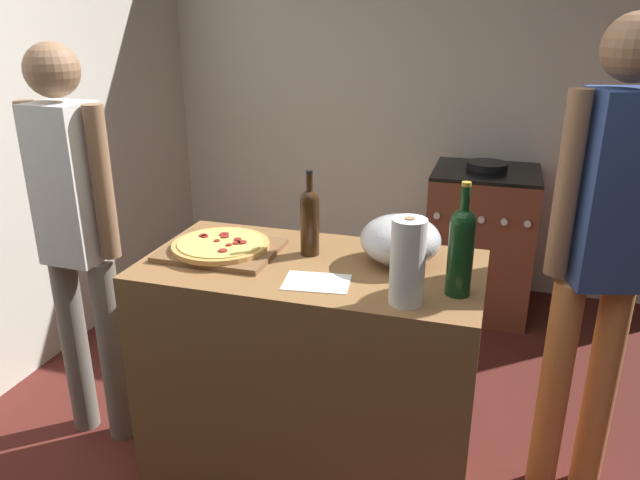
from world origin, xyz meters
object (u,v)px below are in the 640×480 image
stove (480,241)px  person_in_stripes (76,228)px  paper_towel_roll (408,262)px  wine_bottle_dark (310,219)px  pizza (221,245)px  person_in_red (603,243)px  wine_bottle_clear (461,248)px  mixing_bowl (400,240)px

stove → person_in_stripes: person_in_stripes is taller
paper_towel_roll → wine_bottle_dark: size_ratio=0.87×
paper_towel_roll → stove: bearing=85.3°
pizza → person_in_red: bearing=11.9°
stove → wine_bottle_clear: bearing=-90.6°
paper_towel_roll → person_in_red: bearing=39.3°
paper_towel_roll → person_in_stripes: 1.37m
wine_bottle_dark → mixing_bowl: bearing=1.9°
mixing_bowl → paper_towel_roll: paper_towel_roll is taller
paper_towel_roll → wine_bottle_clear: bearing=37.3°
mixing_bowl → pizza: bearing=-171.7°
mixing_bowl → stove: size_ratio=0.30×
mixing_bowl → person_in_red: (0.66, 0.18, -0.00)m
pizza → person_in_stripes: 0.65m
wine_bottle_clear → person_in_stripes: size_ratio=0.21×
paper_towel_roll → stove: size_ratio=0.29×
stove → person_in_red: person_in_red is taller
wine_bottle_dark → stove: (0.55, 1.67, -0.62)m
wine_bottle_clear → wine_bottle_dark: bearing=161.1°
wine_bottle_dark → person_in_stripes: bearing=-177.4°
pizza → person_in_stripes: size_ratio=0.21×
wine_bottle_clear → stove: (0.02, 1.86, -0.64)m
wine_bottle_clear → person_in_stripes: 1.50m
mixing_bowl → wine_bottle_clear: bearing=-42.3°
pizza → mixing_bowl: (0.63, 0.09, 0.05)m
mixing_bowl → paper_towel_roll: 0.31m
mixing_bowl → wine_bottle_dark: (-0.32, -0.01, 0.05)m
mixing_bowl → stove: mixing_bowl is taller
wine_bottle_dark → person_in_red: person_in_red is taller
wine_bottle_dark → wine_bottle_clear: bearing=-18.9°
mixing_bowl → person_in_red: bearing=15.2°
stove → pizza: bearing=-116.2°
stove → person_in_red: bearing=-74.0°
mixing_bowl → stove: (0.23, 1.66, -0.57)m
stove → person_in_red: 1.64m
wine_bottle_dark → stove: bearing=71.7°
wine_bottle_dark → person_in_red: 1.00m
stove → person_in_stripes: (-1.51, -1.72, 0.51)m
wine_bottle_clear → person_in_stripes: person_in_stripes is taller
paper_towel_roll → person_in_stripes: size_ratio=0.16×
paper_towel_roll → wine_bottle_dark: wine_bottle_dark is taller
pizza → mixing_bowl: 0.64m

